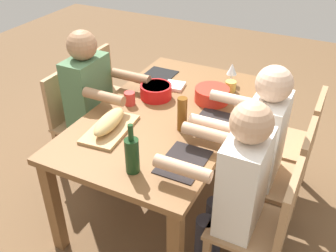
% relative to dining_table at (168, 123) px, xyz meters
% --- Properties ---
extents(ground_plane, '(8.00, 8.00, 0.00)m').
position_rel_dining_table_xyz_m(ground_plane, '(0.00, 0.00, -0.65)').
color(ground_plane, brown).
extents(dining_table, '(1.61, 0.95, 0.74)m').
position_rel_dining_table_xyz_m(dining_table, '(0.00, 0.00, 0.00)').
color(dining_table, brown).
rests_on(dining_table, ground_plane).
extents(chair_near_left, '(0.40, 0.40, 0.85)m').
position_rel_dining_table_xyz_m(chair_near_left, '(-0.44, -0.80, -0.17)').
color(chair_near_left, '#A87F56').
rests_on(chair_near_left, ground_plane).
extents(diner_near_left, '(0.41, 0.53, 1.20)m').
position_rel_dining_table_xyz_m(diner_near_left, '(-0.44, -0.61, 0.05)').
color(diner_near_left, '#2D2D38').
rests_on(diner_near_left, ground_plane).
extents(chair_far_right, '(0.40, 0.40, 0.85)m').
position_rel_dining_table_xyz_m(chair_far_right, '(0.44, 0.80, -0.17)').
color(chair_far_right, '#A87F56').
rests_on(chair_far_right, ground_plane).
extents(chair_near_right, '(0.40, 0.40, 0.85)m').
position_rel_dining_table_xyz_m(chair_near_right, '(0.44, -0.80, -0.17)').
color(chair_near_right, '#A87F56').
rests_on(chair_near_right, ground_plane).
extents(chair_far_center, '(0.40, 0.40, 0.85)m').
position_rel_dining_table_xyz_m(chair_far_center, '(0.00, 0.80, -0.17)').
color(chair_far_center, '#A87F56').
rests_on(chair_far_center, ground_plane).
extents(diner_far_center, '(0.41, 0.53, 1.20)m').
position_rel_dining_table_xyz_m(diner_far_center, '(-0.00, 0.61, 0.05)').
color(diner_far_center, '#2D2D38').
rests_on(diner_far_center, ground_plane).
extents(chair_near_center, '(0.40, 0.40, 0.85)m').
position_rel_dining_table_xyz_m(chair_near_center, '(0.00, -0.80, -0.17)').
color(chair_near_center, '#A87F56').
rests_on(chair_near_center, ground_plane).
extents(diner_near_center, '(0.41, 0.53, 1.20)m').
position_rel_dining_table_xyz_m(diner_near_center, '(0.00, -0.61, 0.05)').
color(diner_near_center, '#2D2D38').
rests_on(diner_near_center, ground_plane).
extents(serving_bowl_greens, '(0.24, 0.24, 0.10)m').
position_rel_dining_table_xyz_m(serving_bowl_greens, '(0.27, -0.21, 0.14)').
color(serving_bowl_greens, red).
rests_on(serving_bowl_greens, dining_table).
extents(serving_bowl_fruit, '(0.22, 0.22, 0.10)m').
position_rel_dining_table_xyz_m(serving_bowl_fruit, '(0.14, 0.17, 0.14)').
color(serving_bowl_fruit, red).
rests_on(serving_bowl_fruit, dining_table).
extents(cutting_board, '(0.42, 0.25, 0.02)m').
position_rel_dining_table_xyz_m(cutting_board, '(-0.36, 0.22, 0.10)').
color(cutting_board, tan).
rests_on(cutting_board, dining_table).
extents(bread_loaf, '(0.33, 0.14, 0.09)m').
position_rel_dining_table_xyz_m(bread_loaf, '(-0.36, 0.22, 0.15)').
color(bread_loaf, tan).
rests_on(bread_loaf, cutting_board).
extents(wine_bottle, '(0.08, 0.08, 0.29)m').
position_rel_dining_table_xyz_m(wine_bottle, '(-0.63, -0.11, 0.20)').
color(wine_bottle, '#193819').
rests_on(wine_bottle, dining_table).
extents(beer_bottle, '(0.06, 0.06, 0.22)m').
position_rel_dining_table_xyz_m(beer_bottle, '(-0.15, -0.17, 0.20)').
color(beer_bottle, brown).
rests_on(beer_bottle, dining_table).
extents(wine_glass, '(0.08, 0.08, 0.17)m').
position_rel_dining_table_xyz_m(wine_glass, '(0.58, -0.24, 0.20)').
color(wine_glass, silver).
rests_on(wine_glass, dining_table).
extents(placemat_near_left, '(0.32, 0.23, 0.01)m').
position_rel_dining_table_xyz_m(placemat_near_left, '(-0.44, -0.31, 0.09)').
color(placemat_near_left, black).
rests_on(placemat_near_left, dining_table).
extents(placemat_far_right, '(0.32, 0.23, 0.01)m').
position_rel_dining_table_xyz_m(placemat_far_right, '(0.44, 0.31, 0.09)').
color(placemat_far_right, black).
rests_on(placemat_far_right, dining_table).
extents(cup_near_right, '(0.08, 0.08, 0.08)m').
position_rel_dining_table_xyz_m(cup_near_right, '(0.47, -0.27, 0.13)').
color(cup_near_right, gold).
rests_on(cup_near_right, dining_table).
extents(cup_far_center, '(0.07, 0.07, 0.09)m').
position_rel_dining_table_xyz_m(cup_far_center, '(-0.02, 0.28, 0.13)').
color(cup_far_center, red).
rests_on(cup_far_center, dining_table).
extents(placemat_near_center, '(0.32, 0.23, 0.01)m').
position_rel_dining_table_xyz_m(placemat_near_center, '(0.00, -0.31, 0.09)').
color(placemat_near_center, black).
rests_on(placemat_near_center, dining_table).
extents(napkin_stack, '(0.16, 0.16, 0.02)m').
position_rel_dining_table_xyz_m(napkin_stack, '(0.34, 0.12, 0.10)').
color(napkin_stack, white).
rests_on(napkin_stack, dining_table).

